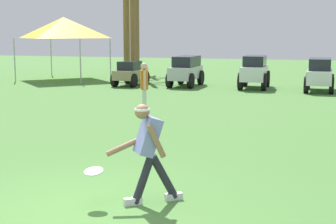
% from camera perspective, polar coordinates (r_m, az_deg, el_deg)
% --- Properties ---
extents(ground_plane, '(80.00, 80.00, 0.00)m').
position_cam_1_polar(ground_plane, '(7.13, -9.90, -11.11)').
color(ground_plane, '#4A7D38').
extents(frisbee_thrower, '(1.02, 0.62, 1.43)m').
position_cam_1_polar(frisbee_thrower, '(7.25, -2.20, -4.02)').
color(frisbee_thrower, '#23232D').
rests_on(frisbee_thrower, ground_plane).
extents(frisbee_in_flight, '(0.29, 0.29, 0.08)m').
position_cam_1_polar(frisbee_in_flight, '(7.32, -8.24, -6.54)').
color(frisbee_in_flight, white).
extents(teammate_near_sideline, '(0.31, 0.48, 1.56)m').
position_cam_1_polar(teammate_near_sideline, '(14.48, -2.65, 3.01)').
color(teammate_near_sideline, silver).
rests_on(teammate_near_sideline, ground_plane).
extents(parked_car_slot_a, '(1.12, 2.22, 1.10)m').
position_cam_1_polar(parked_car_slot_a, '(23.48, -4.19, 4.34)').
color(parked_car_slot_a, '#998466').
rests_on(parked_car_slot_a, ground_plane).
extents(parked_car_slot_b, '(1.21, 2.43, 1.34)m').
position_cam_1_polar(parked_car_slot_b, '(23.12, 2.00, 4.67)').
color(parked_car_slot_b, '#B7BABF').
rests_on(parked_car_slot_b, ground_plane).
extents(parked_car_slot_c, '(1.20, 2.37, 1.40)m').
position_cam_1_polar(parked_car_slot_c, '(22.52, 9.56, 4.50)').
color(parked_car_slot_c, silver).
rests_on(parked_car_slot_c, ground_plane).
extents(parked_car_slot_d, '(1.16, 2.41, 1.34)m').
position_cam_1_polar(parked_car_slot_d, '(22.00, 16.46, 4.10)').
color(parked_car_slot_d, silver).
rests_on(parked_car_slot_d, ground_plane).
extents(palm_tree_far_left, '(3.24, 3.04, 5.63)m').
position_cam_1_polar(palm_tree_far_left, '(31.33, -3.55, 11.11)').
color(palm_tree_far_left, brown).
rests_on(palm_tree_far_left, ground_plane).
extents(palm_tree_left_of_centre, '(2.99, 3.40, 5.29)m').
position_cam_1_polar(palm_tree_left_of_centre, '(28.96, -4.62, 10.19)').
color(palm_tree_left_of_centre, brown).
rests_on(palm_tree_left_of_centre, ground_plane).
extents(palm_tree_right_of_centre, '(2.88, 3.27, 6.03)m').
position_cam_1_polar(palm_tree_right_of_centre, '(28.21, -3.91, 11.40)').
color(palm_tree_right_of_centre, brown).
rests_on(palm_tree_right_of_centre, ground_plane).
extents(event_tent, '(3.74, 3.74, 3.15)m').
position_cam_1_polar(event_tent, '(27.01, -11.49, 9.15)').
color(event_tent, '#B2B5BA').
rests_on(event_tent, ground_plane).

